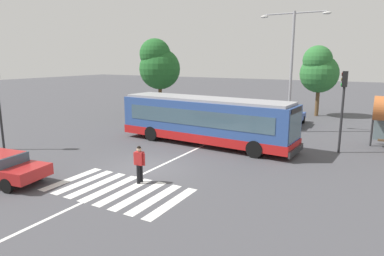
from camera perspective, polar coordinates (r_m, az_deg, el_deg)
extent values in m
plane|color=#47474C|center=(17.79, -7.60, -6.62)|extent=(160.00, 160.00, 0.00)
cylinder|color=black|center=(21.71, 12.86, -2.12)|extent=(1.02, 0.36, 1.00)
cylinder|color=black|center=(19.58, 10.46, -3.50)|extent=(1.02, 0.36, 1.00)
cylinder|color=black|center=(25.21, -3.39, 0.03)|extent=(1.02, 0.36, 1.00)
cylinder|color=black|center=(23.40, -6.79, -0.93)|extent=(1.02, 0.36, 1.00)
cube|color=#2D4C8E|center=(22.11, 2.16, 1.39)|extent=(11.90, 3.28, 2.55)
cube|color=red|center=(22.31, 2.14, -1.14)|extent=(12.02, 3.32, 0.55)
cube|color=#3D5666|center=(22.06, 2.16, 2.17)|extent=(10.50, 3.25, 0.96)
cube|color=#3D5666|center=(19.77, 16.96, 0.29)|extent=(0.18, 2.24, 1.63)
cube|color=black|center=(19.63, 17.11, 2.84)|extent=(0.18, 1.94, 0.28)
cube|color=#99999E|center=(21.92, 2.18, 4.88)|extent=(11.42, 3.05, 0.16)
cube|color=#28282B|center=(20.05, 17.05, -3.67)|extent=(0.28, 2.55, 0.36)
cylinder|color=black|center=(15.72, -8.54, -7.47)|extent=(0.16, 0.16, 0.85)
cylinder|color=black|center=(15.54, -8.98, -7.72)|extent=(0.16, 0.16, 0.85)
cube|color=#B22323|center=(15.41, -8.84, -5.05)|extent=(0.43, 0.30, 0.60)
cylinder|color=#B22323|center=(15.54, -9.60, -5.04)|extent=(0.10, 0.10, 0.55)
cylinder|color=#B22323|center=(15.30, -8.07, -5.26)|extent=(0.10, 0.10, 0.55)
sphere|color=tan|center=(15.30, -8.89, -3.57)|extent=(0.22, 0.22, 0.22)
sphere|color=black|center=(15.28, -8.90, -3.33)|extent=(0.19, 0.19, 0.19)
cylinder|color=black|center=(17.36, -24.38, -6.93)|extent=(0.66, 0.29, 0.64)
cylinder|color=black|center=(16.31, -28.60, -8.48)|extent=(0.66, 0.29, 0.64)
cube|color=#AD1E1E|center=(17.76, -29.57, -5.93)|extent=(4.71, 2.43, 0.52)
cylinder|color=black|center=(33.14, 6.10, 2.43)|extent=(0.21, 0.64, 0.64)
cylinder|color=black|center=(32.54, 8.82, 2.19)|extent=(0.21, 0.64, 0.64)
cylinder|color=black|center=(30.62, 4.07, 1.72)|extent=(0.21, 0.64, 0.64)
cylinder|color=black|center=(29.97, 6.98, 1.45)|extent=(0.21, 0.64, 0.64)
cube|color=black|center=(31.50, 6.53, 2.54)|extent=(1.87, 4.52, 0.52)
cube|color=#3D5666|center=(31.35, 6.49, 3.39)|extent=(1.62, 2.18, 0.44)
cube|color=black|center=(31.32, 6.50, 3.72)|extent=(1.55, 2.00, 0.09)
cylinder|color=black|center=(31.77, 10.16, 1.93)|extent=(0.21, 0.64, 0.64)
cylinder|color=black|center=(31.24, 13.04, 1.65)|extent=(0.21, 0.64, 0.64)
cylinder|color=black|center=(29.21, 8.24, 1.16)|extent=(0.21, 0.64, 0.64)
cylinder|color=black|center=(28.63, 11.34, 0.84)|extent=(0.21, 0.64, 0.64)
cube|color=#B7BABF|center=(30.15, 10.74, 2.01)|extent=(1.91, 4.53, 0.52)
cube|color=#3D5666|center=(29.99, 10.72, 2.89)|extent=(1.64, 2.19, 0.44)
cube|color=#B7BABF|center=(29.96, 10.73, 3.24)|extent=(1.57, 2.01, 0.09)
cylinder|color=black|center=(31.42, 15.17, 1.60)|extent=(0.23, 0.65, 0.64)
cylinder|color=black|center=(31.14, 18.18, 1.34)|extent=(0.23, 0.65, 0.64)
cylinder|color=black|center=(28.74, 14.03, 0.76)|extent=(0.23, 0.65, 0.64)
cylinder|color=black|center=(28.43, 17.31, 0.47)|extent=(0.23, 0.65, 0.64)
cube|color=#234293|center=(29.86, 16.22, 1.66)|extent=(2.02, 4.58, 0.52)
cube|color=#3D5666|center=(29.70, 16.24, 2.55)|extent=(1.70, 2.23, 0.44)
cube|color=#234293|center=(29.68, 16.26, 2.90)|extent=(1.62, 2.05, 0.09)
cylinder|color=#28282B|center=(23.70, -29.49, 1.96)|extent=(0.14, 0.14, 4.37)
cylinder|color=#28282B|center=(21.85, 23.77, 1.19)|extent=(0.14, 0.14, 3.92)
cube|color=black|center=(21.59, 24.29, 7.50)|extent=(0.28, 0.32, 0.90)
cylinder|color=#410907|center=(21.59, 23.89, 8.25)|extent=(0.04, 0.20, 0.20)
cylinder|color=#463707|center=(21.60, 23.83, 7.46)|extent=(0.04, 0.20, 0.20)
cylinder|color=green|center=(21.62, 23.76, 6.67)|extent=(0.04, 0.20, 0.20)
cylinder|color=#28282B|center=(24.54, 27.96, -0.08)|extent=(0.12, 0.12, 2.30)
cylinder|color=#939399|center=(26.71, 16.29, 8.79)|extent=(0.20, 0.20, 8.91)
cylinder|color=#939399|center=(26.66, 19.26, 17.90)|extent=(2.22, 0.10, 0.10)
ellipsoid|color=silver|center=(26.45, 21.72, 17.51)|extent=(0.60, 0.32, 0.20)
cylinder|color=#939399|center=(27.16, 14.43, 18.04)|extent=(2.22, 0.10, 0.10)
ellipsoid|color=silver|center=(27.46, 12.08, 17.79)|extent=(0.60, 0.32, 0.20)
cylinder|color=brown|center=(34.32, -5.34, 4.88)|extent=(0.36, 0.36, 3.15)
sphere|color=#236028|center=(34.11, -5.44, 9.86)|extent=(4.03, 4.03, 4.03)
sphere|color=#236028|center=(33.96, -6.23, 12.22)|extent=(3.02, 3.02, 3.02)
cylinder|color=brown|center=(35.56, 20.27, 4.19)|extent=(0.36, 0.36, 2.84)
sphere|color=#2D7033|center=(35.35, 20.58, 8.54)|extent=(3.67, 3.67, 3.67)
sphere|color=#2D7033|center=(34.96, 20.33, 10.64)|extent=(2.75, 2.75, 2.75)
cube|color=silver|center=(17.01, -19.47, -8.04)|extent=(0.45, 3.38, 0.01)
cube|color=silver|center=(16.45, -17.62, -8.59)|extent=(0.45, 3.38, 0.01)
cube|color=silver|center=(15.91, -15.65, -9.17)|extent=(0.45, 3.38, 0.01)
cube|color=silver|center=(15.39, -13.52, -9.77)|extent=(0.45, 3.38, 0.01)
cube|color=silver|center=(14.89, -11.25, -10.40)|extent=(0.45, 3.38, 0.01)
cube|color=silver|center=(14.42, -8.81, -11.06)|extent=(0.45, 3.38, 0.01)
cube|color=silver|center=(13.97, -6.20, -11.74)|extent=(0.45, 3.38, 0.01)
cube|color=silver|center=(13.56, -3.41, -12.43)|extent=(0.45, 3.38, 0.01)
cube|color=silver|center=(19.12, -2.95, -5.23)|extent=(0.16, 24.00, 0.01)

